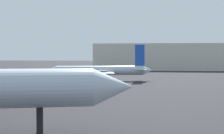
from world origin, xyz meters
name	(u,v)px	position (x,y,z in m)	size (l,w,h in m)	color
airplane_distant	(101,70)	(-10.16, 65.57, 2.56)	(25.17, 16.48, 8.65)	#B2BCCC
terminal_building	(172,57)	(8.83, 125.76, 5.29)	(62.31, 19.00, 10.58)	beige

